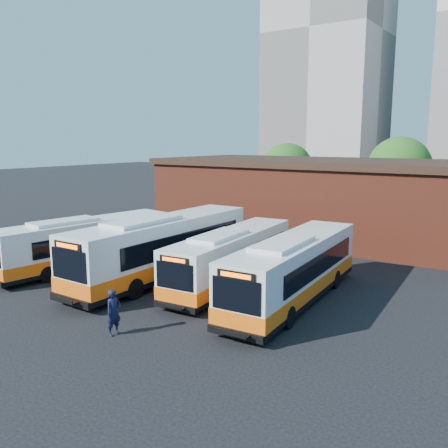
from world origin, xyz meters
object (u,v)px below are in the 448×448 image
Objects in this scene: bus_west at (86,245)px; bus_east at (294,272)px; bus_midwest at (163,250)px; bus_mideast at (232,260)px; transit_worker at (114,312)px.

bus_east is at bearing 15.05° from bus_west.
bus_midwest is 1.10× the size of bus_east.
bus_midwest is 8.15m from bus_east.
bus_east is at bearing -13.88° from bus_mideast.
bus_midwest reaches higher than bus_east.
bus_mideast is (9.49, 2.32, -0.05)m from bus_west.
bus_east is (4.13, -0.63, 0.10)m from bus_mideast.
bus_east is 9.08m from transit_worker.
bus_east is at bearing 4.07° from bus_midwest.
transit_worker is at bearing -26.00° from bus_west.
transit_worker is at bearing -121.95° from bus_east.
bus_mideast is 8.64m from transit_worker.
bus_west is 9.77m from bus_mideast.
bus_mideast is 0.93× the size of bus_east.
bus_east is 6.38× the size of transit_worker.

